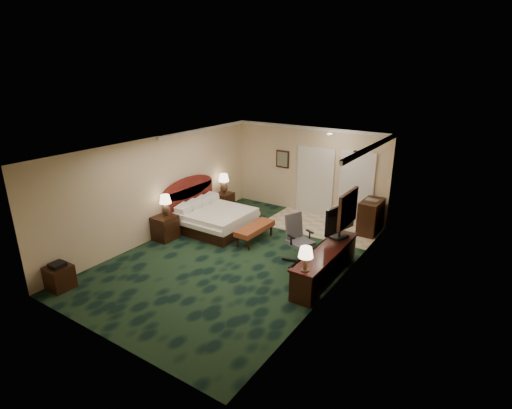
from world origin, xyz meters
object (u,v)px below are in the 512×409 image
Objects in this scene: nightstand_near at (165,228)px; desk_chair at (300,240)px; lamp_near at (166,206)px; tv at (340,222)px; lamp_far at (224,184)px; desk at (325,265)px; side_table at (60,277)px; bed_bench at (255,233)px; nightstand_far at (224,202)px; minibar at (371,217)px; bed at (216,220)px.

desk_chair reaches higher than nightstand_near.
lamp_near is 0.58× the size of tv.
lamp_far reaches higher than desk.
lamp_far is 1.23× the size of side_table.
lamp_far is at bearing 153.28° from desk.
bed_bench is (2.11, -1.42, -0.68)m from lamp_far.
nightstand_far is at bearing 147.54° from bed_bench.
nightstand_far is at bearing 90.10° from side_table.
lamp_far is 4.70m from tv.
tv reaches higher than desk.
tv is at bearing 13.58° from lamp_near.
side_table is at bearing -90.25° from nightstand_near.
tv is at bearing 14.10° from nightstand_near.
minibar is (0.79, 2.68, -0.11)m from desk_chair.
nightstand_far is 0.45× the size of bed_bench.
lamp_far reaches higher than bed_bench.
nightstand_near is 2.40m from bed_bench.
side_table is (-2.09, -4.20, 0.03)m from bed_bench.
bed is at bearing -60.83° from nightstand_far.
desk_chair is at bearing 155.22° from desk.
tv is (2.35, -0.09, 0.88)m from bed_bench.
side_table is at bearing -89.90° from nightstand_far.
nightstand_near is (-0.74, -1.24, 0.03)m from bed.
desk reaches higher than nightstand_near.
nightstand_far is at bearing 176.53° from desk_chair.
nightstand_near is 5.59m from minibar.
desk is (3.71, -0.88, 0.06)m from bed.
lamp_far is at bearing 117.38° from nightstand_far.
bed is 1.56m from nightstand_far.
desk reaches higher than side_table.
tv reaches higher than minibar.
minibar reaches higher than bed_bench.
lamp_far reaches higher than minibar.
nightstand_near is at bearing -89.49° from nightstand_far.
lamp_near is at bearing -88.56° from lamp_far.
side_table is (0.02, -5.62, -0.64)m from lamp_far.
lamp_near is 5.55m from minibar.
bed is 1.44m from nightstand_near.
side_table is 0.44× the size of desk_chair.
side_table is (-0.75, -4.24, -0.04)m from bed.
tv is at bearing 91.51° from desk.
lamp_far is at bearing 119.15° from bed.
lamp_near reaches higher than bed_bench.
desk is at bearing 4.71° from nightstand_near.
minibar reaches higher than bed.
minibar reaches higher than nightstand_far.
nightstand_far is 0.24× the size of desk.
minibar is at bearing 10.35° from nightstand_far.
minibar is (4.39, 3.36, -0.47)m from lamp_near.
side_table is 5.23m from desk_chair.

